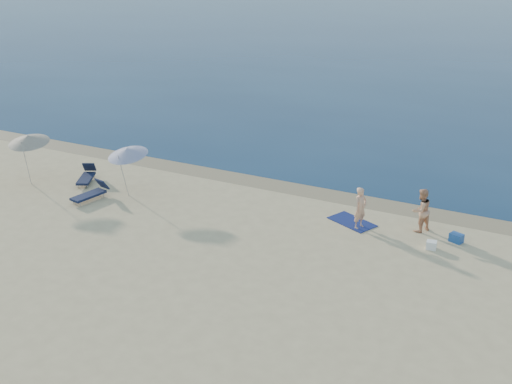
# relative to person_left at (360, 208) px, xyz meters

# --- Properties ---
(sea) EXTENTS (240.00, 160.00, 0.01)m
(sea) POSITION_rel_person_left_xyz_m (-3.28, 83.37, -0.87)
(sea) COLOR #0B2545
(sea) RESTS_ON ground
(wet_sand_strip) EXTENTS (240.00, 1.60, 0.00)m
(wet_sand_strip) POSITION_rel_person_left_xyz_m (-3.28, 2.77, -0.87)
(wet_sand_strip) COLOR #847254
(wet_sand_strip) RESTS_ON ground
(person_left) EXTENTS (0.62, 0.75, 1.75)m
(person_left) POSITION_rel_person_left_xyz_m (0.00, 0.00, 0.00)
(person_left) COLOR #E2A47F
(person_left) RESTS_ON ground
(person_right) EXTENTS (1.06, 1.11, 1.81)m
(person_right) POSITION_rel_person_left_xyz_m (2.26, 0.81, 0.03)
(person_right) COLOR tan
(person_right) RESTS_ON ground
(beach_towel) EXTENTS (2.19, 1.77, 0.03)m
(beach_towel) POSITION_rel_person_left_xyz_m (-0.43, 0.37, -0.86)
(beach_towel) COLOR #101951
(beach_towel) RESTS_ON ground
(white_bag) EXTENTS (0.40, 0.36, 0.32)m
(white_bag) POSITION_rel_person_left_xyz_m (3.04, -0.56, -0.71)
(white_bag) COLOR white
(white_bag) RESTS_ON ground
(blue_cooler) EXTENTS (0.58, 0.50, 0.35)m
(blue_cooler) POSITION_rel_person_left_xyz_m (3.78, 0.46, -0.70)
(blue_cooler) COLOR #1B4994
(blue_cooler) RESTS_ON ground
(umbrella_near) EXTENTS (2.24, 2.26, 2.41)m
(umbrella_near) POSITION_rel_person_left_xyz_m (-10.56, -1.24, 1.16)
(umbrella_near) COLOR silver
(umbrella_near) RESTS_ON ground
(umbrella_far) EXTENTS (2.28, 2.31, 2.56)m
(umbrella_far) POSITION_rel_person_left_xyz_m (-15.52, -2.19, 1.32)
(umbrella_far) COLOR silver
(umbrella_far) RESTS_ON ground
(lounger_left) EXTENTS (1.30, 1.84, 0.78)m
(lounger_left) POSITION_rel_person_left_xyz_m (-13.34, -0.96, -0.59)
(lounger_left) COLOR #121932
(lounger_left) RESTS_ON ground
(lounger_right) EXTENTS (0.95, 1.90, 0.80)m
(lounger_right) POSITION_rel_person_left_xyz_m (-11.75, -2.55, -0.58)
(lounger_right) COLOR #151D3B
(lounger_right) RESTS_ON ground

